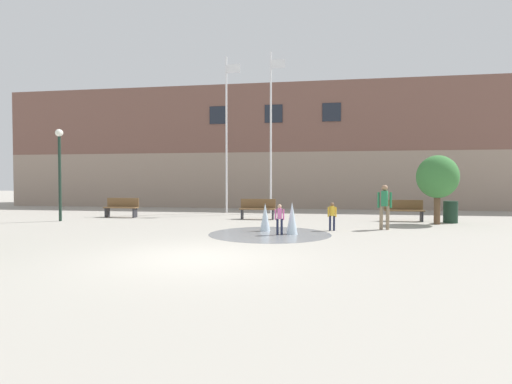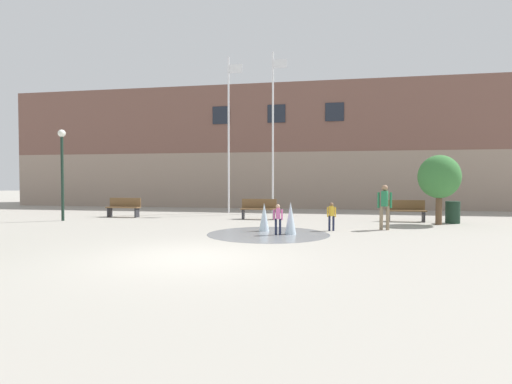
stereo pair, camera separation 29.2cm
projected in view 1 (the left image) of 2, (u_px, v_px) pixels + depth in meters
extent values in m
plane|color=#9E998E|center=(195.00, 258.00, 9.05)|extent=(100.00, 100.00, 0.00)
cube|color=gray|center=(278.00, 180.00, 27.55)|extent=(36.00, 6.00, 3.49)
cube|color=brown|center=(279.00, 124.00, 27.44)|extent=(36.00, 6.00, 4.27)
cube|color=#1E232D|center=(218.00, 115.00, 25.00)|extent=(1.10, 0.06, 1.10)
cube|color=#1E232D|center=(274.00, 114.00, 24.45)|extent=(1.10, 0.06, 1.10)
cube|color=#1E232D|center=(332.00, 112.00, 23.90)|extent=(1.10, 0.06, 1.10)
cylinder|color=gray|center=(270.00, 234.00, 13.03)|extent=(3.99, 3.99, 0.01)
cone|color=silver|center=(265.00, 217.00, 13.77)|extent=(0.36, 0.36, 0.98)
cone|color=silver|center=(292.00, 218.00, 12.98)|extent=(0.37, 0.37, 1.06)
cube|color=#28282D|center=(107.00, 213.00, 18.94)|extent=(0.06, 0.40, 0.44)
cube|color=#28282D|center=(135.00, 213.00, 18.72)|extent=(0.06, 0.40, 0.44)
cube|color=brown|center=(121.00, 208.00, 18.82)|extent=(1.60, 0.44, 0.05)
cube|color=brown|center=(123.00, 202.00, 19.01)|extent=(1.60, 0.04, 0.42)
cube|color=#28282D|center=(242.00, 214.00, 18.01)|extent=(0.06, 0.40, 0.44)
cube|color=#28282D|center=(273.00, 215.00, 17.79)|extent=(0.06, 0.40, 0.44)
cube|color=brown|center=(257.00, 209.00, 17.89)|extent=(1.60, 0.44, 0.05)
cube|color=brown|center=(258.00, 203.00, 18.08)|extent=(1.60, 0.04, 0.42)
cube|color=#28282D|center=(387.00, 216.00, 17.12)|extent=(0.06, 0.40, 0.44)
cube|color=#28282D|center=(422.00, 216.00, 16.90)|extent=(0.06, 0.40, 0.44)
cube|color=brown|center=(404.00, 211.00, 17.00)|extent=(1.60, 0.44, 0.05)
cube|color=brown|center=(403.00, 205.00, 17.19)|extent=(1.60, 0.04, 0.42)
cylinder|color=#89755B|center=(381.00, 218.00, 14.20)|extent=(0.12, 0.12, 0.84)
cylinder|color=#89755B|center=(388.00, 218.00, 14.16)|extent=(0.12, 0.12, 0.84)
cube|color=#237547|center=(385.00, 198.00, 14.16)|extent=(0.29, 0.38, 0.54)
sphere|color=#997051|center=(385.00, 188.00, 14.15)|extent=(0.21, 0.21, 0.21)
cylinder|color=#237547|center=(378.00, 200.00, 14.20)|extent=(0.08, 0.08, 0.55)
cylinder|color=#237547|center=(391.00, 200.00, 14.13)|extent=(0.08, 0.08, 0.55)
cylinder|color=#1E233D|center=(277.00, 227.00, 12.83)|extent=(0.07, 0.07, 0.52)
cylinder|color=#1E233D|center=(282.00, 227.00, 12.81)|extent=(0.07, 0.07, 0.52)
cube|color=pink|center=(280.00, 214.00, 12.80)|extent=(0.16, 0.23, 0.33)
sphere|color=tan|center=(280.00, 206.00, 12.80)|extent=(0.13, 0.13, 0.13)
cylinder|color=pink|center=(276.00, 215.00, 12.83)|extent=(0.05, 0.05, 0.34)
cylinder|color=pink|center=(284.00, 215.00, 12.79)|extent=(0.05, 0.05, 0.34)
cylinder|color=#1E233D|center=(330.00, 223.00, 13.91)|extent=(0.07, 0.07, 0.52)
cylinder|color=#1E233D|center=(334.00, 223.00, 13.89)|extent=(0.07, 0.07, 0.52)
cube|color=gold|center=(332.00, 211.00, 13.88)|extent=(0.18, 0.24, 0.33)
sphere|color=brown|center=(332.00, 204.00, 13.88)|extent=(0.13, 0.13, 0.13)
cylinder|color=gold|center=(328.00, 212.00, 13.90)|extent=(0.05, 0.05, 0.34)
cylinder|color=gold|center=(336.00, 212.00, 13.86)|extent=(0.05, 0.05, 0.34)
cylinder|color=silver|center=(226.00, 135.00, 21.43)|extent=(0.10, 0.10, 8.34)
cube|color=silver|center=(234.00, 68.00, 21.26)|extent=(0.70, 0.02, 0.45)
cylinder|color=silver|center=(271.00, 133.00, 21.05)|extent=(0.10, 0.10, 8.49)
cube|color=silver|center=(279.00, 64.00, 20.88)|extent=(0.70, 0.02, 0.45)
cylinder|color=#192D23|center=(60.00, 179.00, 17.09)|extent=(0.12, 0.12, 3.62)
sphere|color=white|center=(59.00, 133.00, 17.03)|extent=(0.32, 0.32, 0.32)
cylinder|color=#193323|center=(450.00, 212.00, 16.41)|extent=(0.56, 0.56, 0.90)
cylinder|color=brown|center=(437.00, 211.00, 15.87)|extent=(0.24, 0.24, 1.05)
ellipsoid|color=#387538|center=(437.00, 177.00, 15.83)|extent=(1.60, 1.60, 1.70)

